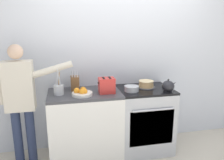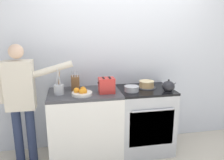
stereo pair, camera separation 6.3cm
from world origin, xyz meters
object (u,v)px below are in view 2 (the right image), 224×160
object	(u,v)px
utensil_crock	(59,89)
tea_kettle	(168,86)
stove_range	(144,119)
knife_block	(75,83)
mixing_bowl	(132,89)
layer_cake	(147,85)
fruit_bowl	(82,92)
person_baker	(21,95)
toaster	(107,85)

from	to	relation	value
utensil_crock	tea_kettle	bearing A→B (deg)	-6.10
stove_range	utensil_crock	bearing A→B (deg)	-178.61
stove_range	knife_block	world-z (taller)	knife_block
mixing_bowl	knife_block	world-z (taller)	knife_block
layer_cake	knife_block	bearing A→B (deg)	174.96
layer_cake	fruit_bowl	xyz separation A→B (m)	(-0.89, -0.16, -0.01)
stove_range	fruit_bowl	distance (m)	1.00
utensil_crock	person_baker	xyz separation A→B (m)	(-0.45, 0.03, -0.06)
mixing_bowl	utensil_crock	size ratio (longest dim) A/B	0.59
tea_kettle	knife_block	distance (m)	1.22
mixing_bowl	stove_range	bearing A→B (deg)	19.88
tea_kettle	toaster	bearing A→B (deg)	172.82
tea_kettle	knife_block	bearing A→B (deg)	165.72
layer_cake	utensil_crock	bearing A→B (deg)	-176.69
stove_range	person_baker	distance (m)	1.65
layer_cake	fruit_bowl	world-z (taller)	fruit_bowl
layer_cake	person_baker	size ratio (longest dim) A/B	0.16
layer_cake	utensil_crock	xyz separation A→B (m)	(-1.17, -0.07, 0.02)
knife_block	utensil_crock	distance (m)	0.26
tea_kettle	toaster	distance (m)	0.80
layer_cake	toaster	world-z (taller)	toaster
layer_cake	mixing_bowl	size ratio (longest dim) A/B	1.27
layer_cake	fruit_bowl	bearing A→B (deg)	-169.60
layer_cake	knife_block	size ratio (longest dim) A/B	0.91
knife_block	layer_cake	bearing A→B (deg)	-5.04
utensil_crock	mixing_bowl	bearing A→B (deg)	-3.15
mixing_bowl	utensil_crock	world-z (taller)	utensil_crock
stove_range	person_baker	bearing A→B (deg)	179.75
knife_block	toaster	world-z (taller)	knife_block
utensil_crock	person_baker	size ratio (longest dim) A/B	0.22
stove_range	tea_kettle	size ratio (longest dim) A/B	4.52
layer_cake	mixing_bowl	world-z (taller)	layer_cake
utensil_crock	knife_block	bearing A→B (deg)	36.51
toaster	layer_cake	bearing A→B (deg)	11.38
person_baker	stove_range	bearing A→B (deg)	-4.43
layer_cake	knife_block	world-z (taller)	knife_block
person_baker	fruit_bowl	bearing A→B (deg)	-14.35
person_baker	toaster	bearing A→B (deg)	-8.71
toaster	person_baker	bearing A→B (deg)	175.47
tea_kettle	mixing_bowl	bearing A→B (deg)	168.15
knife_block	utensil_crock	world-z (taller)	utensil_crock
tea_kettle	toaster	size ratio (longest dim) A/B	0.93
stove_range	mixing_bowl	bearing A→B (deg)	-160.12
layer_cake	tea_kettle	distance (m)	0.31
knife_block	utensil_crock	size ratio (longest dim) A/B	0.82
toaster	fruit_bowl	bearing A→B (deg)	-171.40
tea_kettle	mixing_bowl	world-z (taller)	tea_kettle
tea_kettle	utensil_crock	distance (m)	1.39
mixing_bowl	knife_block	bearing A→B (deg)	164.17
tea_kettle	toaster	xyz separation A→B (m)	(-0.79, 0.10, 0.03)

